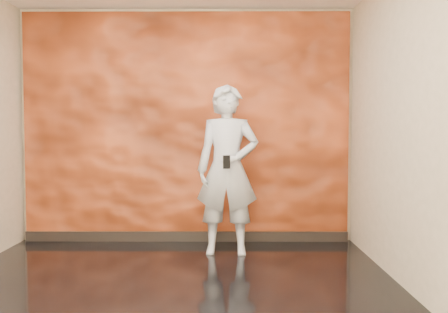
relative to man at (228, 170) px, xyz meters
The scene contains 5 objects.
room 1.51m from the man, 110.28° to the right, with size 4.02×4.02×2.81m.
feature_wall 0.92m from the man, 128.84° to the left, with size 3.90×0.06×2.75m, color #E65B29.
baseboard 1.15m from the man, 130.73° to the left, with size 3.90×0.04×0.12m, color black.
man is the anchor object (origin of this frame).
phone 0.27m from the man, 92.39° to the right, with size 0.07×0.01×0.14m, color black.
Camera 1 is at (0.49, -4.06, 1.34)m, focal length 40.00 mm.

